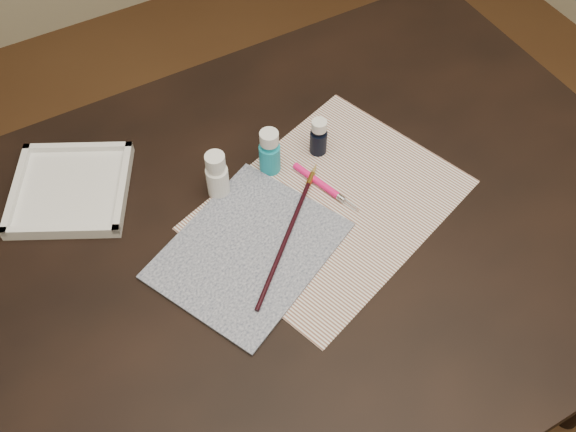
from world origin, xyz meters
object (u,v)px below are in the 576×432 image
canvas (249,250)px  paint_bottle_navy (319,137)px  paper (330,204)px  paint_bottle_white (217,175)px  paint_bottle_cyan (270,152)px  palette_tray (70,189)px

canvas → paint_bottle_navy: 0.25m
paper → paint_bottle_white: size_ratio=4.58×
canvas → paint_bottle_cyan: bearing=50.5°
paint_bottle_white → paint_bottle_navy: 0.20m
paper → paint_bottle_white: paint_bottle_white is taller
canvas → palette_tray: bearing=129.6°
paint_bottle_cyan → paint_bottle_navy: 0.10m
paint_bottle_white → paint_bottle_navy: size_ratio=1.24×
paper → paint_bottle_cyan: size_ratio=4.69×
canvas → paint_bottle_cyan: paint_bottle_cyan is taller
paper → canvas: size_ratio=1.50×
paper → paint_bottle_cyan: 0.14m
paint_bottle_navy → palette_tray: size_ratio=0.39×
paint_bottle_white → paint_bottle_navy: paint_bottle_white is taller
paper → paint_bottle_white: (-0.15, 0.12, 0.05)m
palette_tray → paint_bottle_cyan: bearing=-20.2°
paper → paint_bottle_navy: (0.04, 0.11, 0.04)m
paper → palette_tray: (-0.37, 0.24, 0.01)m
canvas → paint_bottle_white: paint_bottle_white is taller
palette_tray → canvas: bearing=-50.4°
canvas → paint_bottle_navy: size_ratio=3.77×
paint_bottle_navy → palette_tray: bearing=163.5°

